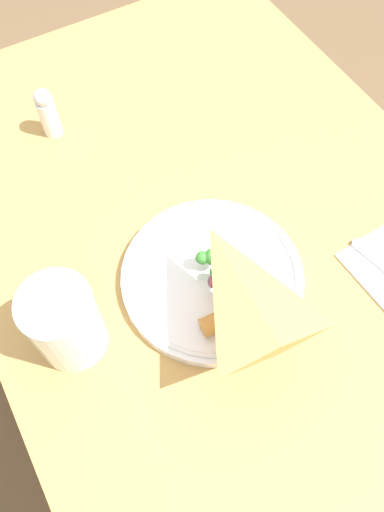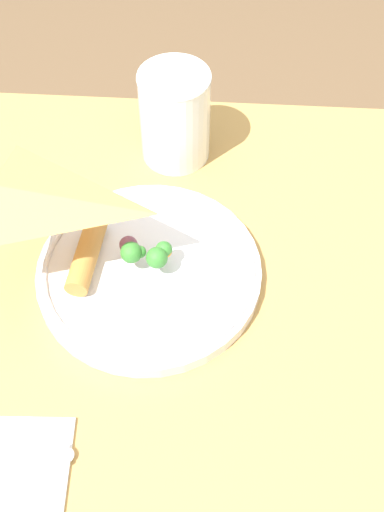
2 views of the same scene
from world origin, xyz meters
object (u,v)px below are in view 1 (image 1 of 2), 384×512
Objects in this scene: milk_glass at (65,324)px; salt_shaker at (47,112)px; dining_table at (205,253)px; plate_pizza at (212,274)px.

milk_glass reaches higher than salt_shaker.
milk_glass reaches higher than dining_table.
dining_table is at bearing -27.86° from plate_pizza.
milk_glass is (0.01, 0.19, 0.04)m from plate_pizza.
salt_shaker reaches higher than dining_table.
plate_pizza is at bearing -93.74° from milk_glass.
dining_table is 3.95× the size of plate_pizza.
plate_pizza is 2.03× the size of milk_glass.
plate_pizza is 2.82× the size of salt_shaker.
salt_shaker is (0.33, -0.11, -0.01)m from milk_glass.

